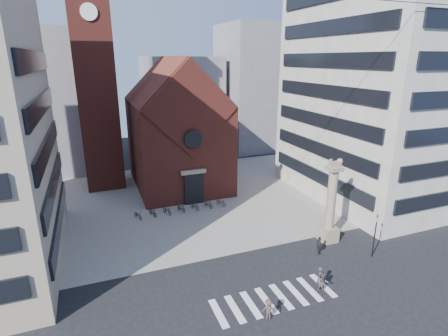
% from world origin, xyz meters
% --- Properties ---
extents(ground, '(120.00, 120.00, 0.00)m').
position_xyz_m(ground, '(0.00, 0.00, 0.00)').
color(ground, black).
rests_on(ground, ground).
extents(piazza, '(46.00, 30.00, 0.05)m').
position_xyz_m(piazza, '(0.00, 19.00, 0.03)').
color(piazza, '#9A968C').
rests_on(piazza, ground).
extents(zebra_crossing, '(10.20, 3.20, 0.01)m').
position_xyz_m(zebra_crossing, '(0.55, -3.00, 0.01)').
color(zebra_crossing, white).
rests_on(zebra_crossing, ground).
extents(church, '(12.00, 16.65, 18.00)m').
position_xyz_m(church, '(0.00, 25.04, 7.98)').
color(church, maroon).
rests_on(church, ground).
extents(campanile, '(5.50, 5.50, 31.20)m').
position_xyz_m(campanile, '(-10.00, 28.00, 15.74)').
color(campanile, maroon).
rests_on(campanile, ground).
extents(building_right, '(18.00, 22.00, 32.00)m').
position_xyz_m(building_right, '(24.00, 12.00, 16.00)').
color(building_right, beige).
rests_on(building_right, ground).
extents(bg_block_left, '(16.00, 14.00, 22.00)m').
position_xyz_m(bg_block_left, '(-20.00, 40.00, 11.00)').
color(bg_block_left, gray).
rests_on(bg_block_left, ground).
extents(bg_block_mid, '(14.00, 12.00, 18.00)m').
position_xyz_m(bg_block_mid, '(6.00, 45.00, 9.00)').
color(bg_block_mid, gray).
rests_on(bg_block_mid, ground).
extents(bg_block_right, '(16.00, 14.00, 24.00)m').
position_xyz_m(bg_block_right, '(22.00, 42.00, 12.00)').
color(bg_block_right, gray).
rests_on(bg_block_right, ground).
extents(lion_column, '(1.63, 1.60, 8.68)m').
position_xyz_m(lion_column, '(10.01, 3.00, 3.46)').
color(lion_column, gray).
rests_on(lion_column, ground).
extents(traffic_light, '(0.13, 0.16, 4.30)m').
position_xyz_m(traffic_light, '(12.00, -1.00, 2.29)').
color(traffic_light, black).
rests_on(traffic_light, ground).
extents(pedestrian_0, '(0.84, 0.83, 1.96)m').
position_xyz_m(pedestrian_0, '(4.57, -3.24, 0.98)').
color(pedestrian_0, '#302E40').
rests_on(pedestrian_0, ground).
extents(pedestrian_1, '(1.06, 0.97, 1.76)m').
position_xyz_m(pedestrian_1, '(4.47, -3.72, 0.88)').
color(pedestrian_1, '#554744').
rests_on(pedestrian_1, ground).
extents(pedestrian_2, '(0.75, 1.11, 1.76)m').
position_xyz_m(pedestrian_2, '(7.65, 1.23, 0.88)').
color(pedestrian_2, '#25252C').
rests_on(pedestrian_2, ground).
extents(pedestrian_3, '(1.19, 0.98, 1.60)m').
position_xyz_m(pedestrian_3, '(-0.87, -4.78, 0.80)').
color(pedestrian_3, '#4B3632').
rests_on(pedestrian_3, ground).
extents(scooter_0, '(1.19, 1.83, 0.91)m').
position_xyz_m(scooter_0, '(-7.28, 15.04, 0.50)').
color(scooter_0, black).
rests_on(scooter_0, piazza).
extents(scooter_1, '(1.05, 1.74, 1.01)m').
position_xyz_m(scooter_1, '(-5.57, 15.04, 0.55)').
color(scooter_1, black).
rests_on(scooter_1, piazza).
extents(scooter_2, '(1.19, 1.83, 0.91)m').
position_xyz_m(scooter_2, '(-3.87, 15.04, 0.50)').
color(scooter_2, black).
rests_on(scooter_2, piazza).
extents(scooter_3, '(1.05, 1.74, 1.01)m').
position_xyz_m(scooter_3, '(-2.16, 15.04, 0.55)').
color(scooter_3, black).
rests_on(scooter_3, piazza).
extents(scooter_4, '(1.19, 1.83, 0.91)m').
position_xyz_m(scooter_4, '(-0.45, 15.04, 0.50)').
color(scooter_4, black).
rests_on(scooter_4, piazza).
extents(scooter_5, '(1.05, 1.74, 1.01)m').
position_xyz_m(scooter_5, '(1.26, 15.04, 0.55)').
color(scooter_5, black).
rests_on(scooter_5, piazza).
extents(scooter_6, '(1.19, 1.83, 0.91)m').
position_xyz_m(scooter_6, '(2.96, 15.04, 0.50)').
color(scooter_6, black).
rests_on(scooter_6, piazza).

